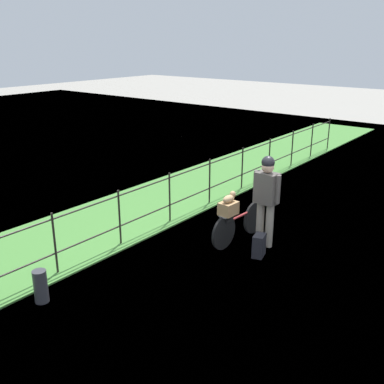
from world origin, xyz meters
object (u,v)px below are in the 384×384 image
mooring_bollard (41,286)px  backpack_on_paving (259,246)px  cyclist_person (266,193)px  wooden_crate (228,208)px  terrier_dog (229,198)px  bicycle_main (239,224)px

mooring_bollard → backpack_on_paving: bearing=-28.5°
cyclist_person → backpack_on_paving: 0.94m
wooden_crate → terrier_dog: terrier_dog is taller
terrier_dog → mooring_bollard: bearing=161.0°
terrier_dog → cyclist_person: bearing=-46.3°
backpack_on_paving → mooring_bollard: 3.62m
backpack_on_paving → cyclist_person: bearing=-176.0°
cyclist_person → mooring_bollard: (-3.64, 1.57, -0.75)m
bicycle_main → wooden_crate: (-0.34, 0.02, 0.41)m
terrier_dog → backpack_on_paving: size_ratio=0.80×
cyclist_person → terrier_dog: bearing=133.7°
backpack_on_paving → mooring_bollard: bearing=-43.5°
terrier_dog → mooring_bollard: (-3.18, 1.09, -0.69)m
wooden_crate → cyclist_person: (0.48, -0.48, 0.26)m
cyclist_person → mooring_bollard: cyclist_person is taller
cyclist_person → mooring_bollard: bearing=156.6°
wooden_crate → cyclist_person: cyclist_person is taller
cyclist_person → backpack_on_paving: (-0.46, -0.16, -0.80)m
mooring_bollard → cyclist_person: bearing=-23.4°
terrier_dog → cyclist_person: size_ratio=0.19×
mooring_bollard → bicycle_main: bearing=-17.6°
wooden_crate → backpack_on_paving: bearing=-88.0°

